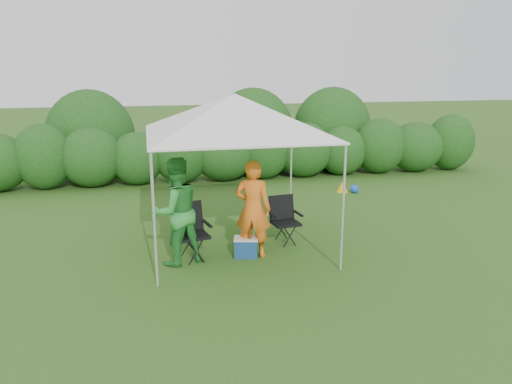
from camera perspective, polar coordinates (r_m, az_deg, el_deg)
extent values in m
plane|color=#355F1E|center=(9.03, -1.72, -7.21)|extent=(70.00, 70.00, 0.00)
ellipsoid|color=#205119|center=(14.73, -23.13, 3.73)|extent=(1.57, 1.34, 1.80)
cylinder|color=#382616|center=(14.87, -22.85, 0.89)|extent=(0.12, 0.12, 0.30)
ellipsoid|color=#205119|center=(14.56, -18.33, 3.75)|extent=(1.72, 1.47, 1.65)
cylinder|color=#382616|center=(14.69, -18.12, 1.16)|extent=(0.12, 0.12, 0.30)
ellipsoid|color=#205119|center=(14.49, -13.45, 3.73)|extent=(1.50, 1.28, 1.50)
cylinder|color=#382616|center=(14.61, -13.31, 1.42)|extent=(0.12, 0.12, 0.30)
ellipsoid|color=#205119|center=(14.50, -8.59, 4.42)|extent=(1.65, 1.40, 1.73)
cylinder|color=#382616|center=(14.63, -8.48, 1.67)|extent=(0.12, 0.12, 0.30)
ellipsoid|color=#205119|center=(14.64, -3.75, 4.35)|extent=(1.80, 1.53, 1.57)
cylinder|color=#382616|center=(14.76, -3.71, 1.91)|extent=(0.12, 0.12, 0.30)
ellipsoid|color=#205119|center=(14.85, 0.97, 4.96)|extent=(1.58, 1.34, 1.80)
cylinder|color=#382616|center=(14.99, 0.96, 2.13)|extent=(0.12, 0.12, 0.30)
ellipsoid|color=#205119|center=(15.19, 5.52, 4.82)|extent=(1.72, 1.47, 1.65)
cylinder|color=#382616|center=(15.32, 5.46, 2.33)|extent=(0.12, 0.12, 0.30)
ellipsoid|color=#205119|center=(15.63, 9.83, 4.66)|extent=(1.50, 1.28, 1.50)
cylinder|color=#382616|center=(15.73, 9.74, 2.51)|extent=(0.12, 0.12, 0.30)
ellipsoid|color=#205119|center=(16.11, 13.93, 5.15)|extent=(1.65, 1.40, 1.73)
cylinder|color=#382616|center=(16.23, 13.78, 2.66)|extent=(0.12, 0.12, 0.30)
ellipsoid|color=#205119|center=(16.70, 17.73, 4.94)|extent=(1.80, 1.53, 1.57)
cylinder|color=#382616|center=(16.81, 17.57, 2.80)|extent=(0.12, 0.12, 0.30)
ellipsoid|color=#205119|center=(17.33, 21.31, 5.34)|extent=(1.57, 1.34, 1.80)
cylinder|color=#382616|center=(17.45, 21.09, 2.91)|extent=(0.12, 0.12, 0.30)
cylinder|color=silver|center=(7.60, -11.54, -3.29)|extent=(0.04, 0.04, 2.10)
cylinder|color=silver|center=(8.19, 9.93, -1.94)|extent=(0.04, 0.04, 2.10)
cylinder|color=silver|center=(10.50, -11.89, 1.57)|extent=(0.04, 0.04, 2.10)
cylinder|color=silver|center=(10.94, 4.03, 2.34)|extent=(0.04, 0.04, 2.10)
cube|color=white|center=(8.97, -2.42, 6.64)|extent=(3.10, 3.10, 0.03)
pyramid|color=white|center=(8.93, -2.44, 8.96)|extent=(3.10, 3.10, 0.70)
cube|color=black|center=(9.51, 3.41, -3.57)|extent=(0.54, 0.51, 0.05)
cube|color=black|center=(9.62, 2.95, -1.72)|extent=(0.50, 0.20, 0.47)
cube|color=black|center=(9.37, 2.00, -2.75)|extent=(0.10, 0.42, 0.03)
cube|color=black|center=(9.56, 4.83, -2.44)|extent=(0.10, 0.42, 0.03)
cylinder|color=black|center=(9.32, 2.72, -5.23)|extent=(0.02, 0.02, 0.40)
cylinder|color=black|center=(9.48, 5.04, -4.93)|extent=(0.02, 0.02, 0.40)
cylinder|color=black|center=(9.68, 1.78, -4.46)|extent=(0.02, 0.02, 0.40)
cylinder|color=black|center=(9.83, 4.03, -4.19)|extent=(0.02, 0.02, 0.40)
cube|color=black|center=(8.77, -7.33, -4.97)|extent=(0.63, 0.60, 0.05)
cube|color=black|center=(8.88, -7.82, -2.75)|extent=(0.56, 0.26, 0.51)
cube|color=black|center=(8.64, -9.14, -4.03)|extent=(0.15, 0.46, 0.03)
cube|color=black|center=(8.79, -5.62, -3.59)|extent=(0.15, 0.46, 0.03)
cylinder|color=black|center=(8.58, -8.29, -6.99)|extent=(0.02, 0.02, 0.43)
cylinder|color=black|center=(8.70, -5.39, -6.58)|extent=(0.02, 0.02, 0.43)
cylinder|color=black|center=(8.99, -9.11, -6.01)|extent=(0.02, 0.02, 0.43)
cylinder|color=black|center=(9.11, -6.34, -5.64)|extent=(0.02, 0.02, 0.43)
imported|color=orange|center=(8.72, -0.36, -1.95)|extent=(0.75, 0.64, 1.74)
imported|color=green|center=(8.49, -9.17, -2.21)|extent=(1.09, 0.97, 1.84)
cube|color=navy|center=(8.91, -1.16, -6.40)|extent=(0.45, 0.37, 0.32)
cube|color=silver|center=(8.85, -1.16, -5.33)|extent=(0.48, 0.39, 0.03)
cylinder|color=#592D0C|center=(8.77, -0.73, -4.52)|extent=(0.07, 0.07, 0.25)
cone|color=gold|center=(13.59, 9.83, 0.59)|extent=(0.33, 0.33, 0.27)
sphere|color=blue|center=(13.54, 11.18, 0.35)|extent=(0.22, 0.22, 0.22)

